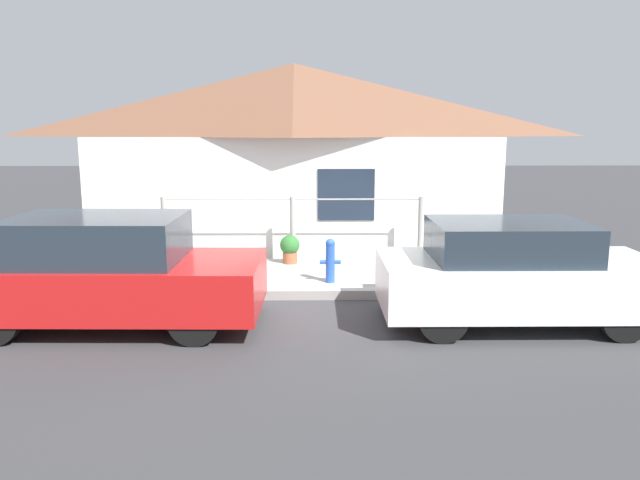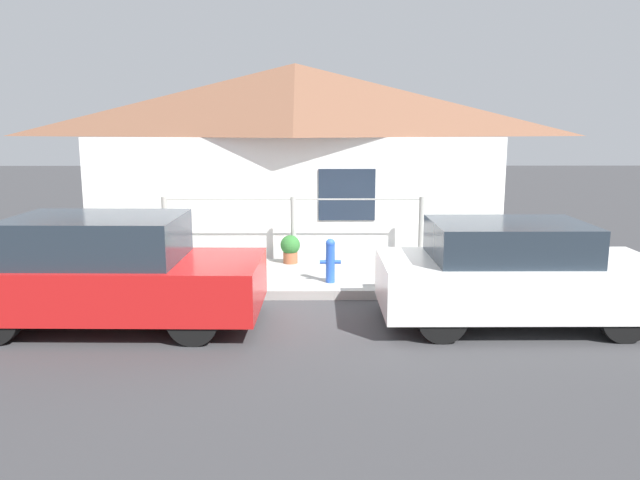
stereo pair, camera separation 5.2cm
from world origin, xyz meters
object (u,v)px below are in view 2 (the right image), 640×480
Objects in this scene: car_left at (109,272)px; fire_hydrant at (330,260)px; potted_plant_by_fence at (161,247)px; potted_plant_near_hydrant at (290,248)px; car_right at (515,274)px.

fire_hydrant is at bearing 30.69° from car_left.
potted_plant_near_hydrant is at bearing 3.86° from potted_plant_by_fence.
potted_plant_near_hydrant is at bearing 135.28° from car_right.
car_right is at bearing 1.12° from car_left.
car_left is at bearing -150.44° from fire_hydrant.
potted_plant_by_fence is (-5.52, 2.98, -0.22)m from car_right.
car_right reaches higher than potted_plant_by_fence.
potted_plant_by_fence is (-2.35, -0.16, 0.06)m from potted_plant_near_hydrant.
fire_hydrant is 1.59m from potted_plant_near_hydrant.
car_right is 5.09× the size of fire_hydrant.
car_right reaches higher than fire_hydrant.
potted_plant_near_hydrant is (-3.17, 3.14, -0.27)m from car_right.
car_left is 1.09× the size of car_right.
potted_plant_near_hydrant is at bearing 116.61° from fire_hydrant.
fire_hydrant is (3.03, 1.72, -0.22)m from car_left.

